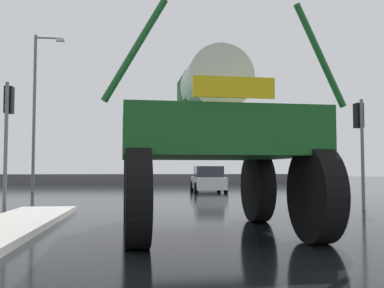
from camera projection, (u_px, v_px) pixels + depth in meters
ground_plane at (181, 198)px, 20.54m from camera, size 120.00×120.00×0.00m
median_island at (12, 225)px, 10.03m from camera, size 1.68×8.15×0.15m
oversize_sprayer at (210, 142)px, 9.42m from camera, size 4.36×5.35×4.33m
sedan_ahead at (208, 180)px, 26.32m from camera, size 1.96×4.14×1.52m
traffic_signal_near_left at (8, 118)px, 13.65m from camera, size 0.24×0.54×4.01m
traffic_signal_near_right at (360, 129)px, 14.92m from camera, size 0.24×0.54×3.67m
streetlight_far_left at (36, 105)px, 26.18m from camera, size 1.78×0.24×9.36m
roadside_barrier at (162, 179)px, 41.10m from camera, size 31.66×0.24×0.90m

